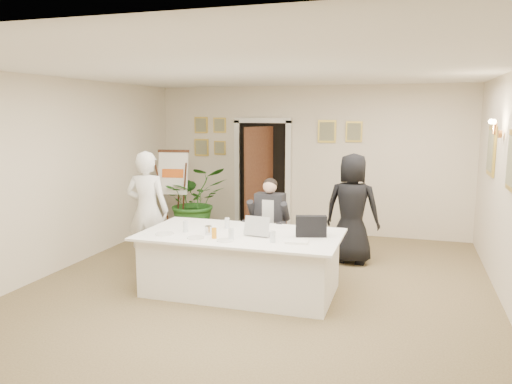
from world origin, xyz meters
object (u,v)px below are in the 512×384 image
Objects in this scene: flip_chart at (175,197)px; paper_stack at (297,242)px; seated_man at (269,223)px; laptop at (260,224)px; potted_palm at (195,200)px; steel_jug at (208,230)px; standing_man at (147,211)px; laptop_bag at (311,226)px; oj_glass at (214,233)px; standing_woman at (352,209)px; conference_table at (241,262)px.

flip_chart is 5.85× the size of paper_stack.
laptop is (0.17, -1.05, 0.23)m from seated_man.
potted_palm reaches higher than steel_jug.
laptop_bag is (2.52, -0.44, 0.03)m from standing_man.
flip_chart is 4.19× the size of laptop_bag.
oj_glass is at bearing 141.08° from standing_man.
standing_woman is at bearing -12.53° from flip_chart.
potted_palm is (-1.84, 2.68, 0.26)m from conference_table.
steel_jug is (-1.26, -0.27, -0.08)m from laptop_bag.
potted_palm is at bearing 149.21° from seated_man.
standing_woman is at bearing 50.22° from steel_jug.
seated_man reaches higher than oj_glass.
steel_jug is at bearing -153.24° from conference_table.
flip_chart reaches higher than laptop.
standing_woman is at bearing -164.47° from standing_man.
laptop is 1.29× the size of paper_stack.
seated_man is at bearing 77.73° from oj_glass.
oj_glass reaches higher than steel_jug.
seated_man is at bearing 36.00° from standing_woman.
laptop is at bearing 171.47° from laptop_bag.
standing_woman is at bearing 39.46° from seated_man.
standing_man reaches higher than conference_table.
seated_man reaches higher than laptop.
laptop is at bearing -71.35° from seated_man.
oj_glass reaches higher than conference_table.
conference_table is at bearing 26.76° from steel_jug.
steel_jug is at bearing 131.79° from oj_glass.
steel_jug is (-0.37, -0.19, 0.44)m from conference_table.
standing_woman reaches higher than conference_table.
conference_table is 0.61m from oj_glass.
standing_man is at bearing 28.60° from standing_woman.
standing_woman reaches higher than flip_chart.
laptop_bag is at bearing 162.95° from standing_man.
standing_man is 1.03× the size of standing_woman.
potted_palm is 3.41m from laptop.
laptop is 3.19× the size of steel_jug.
laptop_bag reaches higher than steel_jug.
laptop_bag reaches higher than paper_stack.
flip_chart is 3.42m from laptop.
seated_man is 10.51× the size of oj_glass.
steel_jug is at bearing 56.25° from standing_woman.
potted_palm is (-1.92, 1.63, -0.03)m from seated_man.
standing_man is 1.95m from laptop.
conference_table is 7.22× the size of laptop.
laptop is 2.70× the size of oj_glass.
flip_chart is 12.21× the size of oj_glass.
laptop reaches higher than conference_table.
standing_woman is (1.13, 0.65, 0.16)m from seated_man.
laptop is at bearing 66.63° from standing_woman.
laptop is (2.39, -2.45, 0.18)m from flip_chart.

